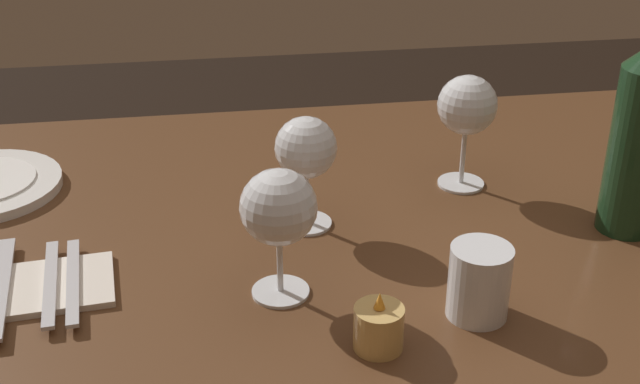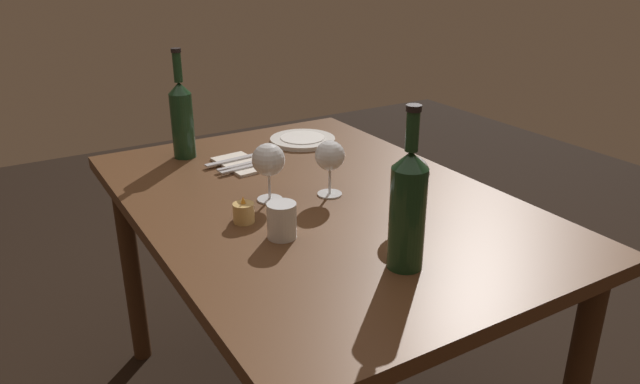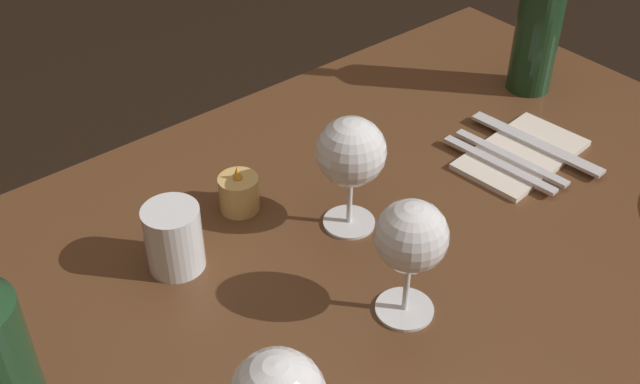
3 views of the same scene
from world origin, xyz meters
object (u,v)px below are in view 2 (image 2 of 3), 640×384
at_px(wine_bottle, 408,207).
at_px(folded_napkin, 241,164).
at_px(wine_glass_right, 412,175).
at_px(dinner_plate, 303,140).
at_px(wine_bottle_second, 182,117).
at_px(table_knife, 237,159).
at_px(fork_inner, 244,164).
at_px(fork_outer, 248,167).
at_px(votive_candle, 244,213).
at_px(wine_glass_left, 269,161).
at_px(wine_glass_centre, 330,157).
at_px(water_tumbler, 282,222).

height_order(wine_bottle, folded_napkin, wine_bottle).
bearing_deg(wine_glass_right, dinner_plate, -7.03).
height_order(wine_bottle_second, table_knife, wine_bottle_second).
height_order(fork_inner, fork_outer, same).
bearing_deg(votive_candle, fork_inner, -24.40).
bearing_deg(wine_glass_left, fork_outer, -10.79).
distance_m(wine_bottle_second, fork_inner, 0.25).
distance_m(wine_glass_left, wine_bottle_second, 0.45).
bearing_deg(wine_glass_centre, water_tumbler, 125.22).
height_order(wine_glass_left, wine_glass_right, wine_glass_right).
height_order(wine_glass_left, fork_outer, wine_glass_left).
height_order(votive_candle, fork_inner, votive_candle).
bearing_deg(wine_bottle_second, wine_glass_left, -170.55).
bearing_deg(fork_inner, fork_outer, 180.00).
bearing_deg(fork_outer, wine_glass_left, 169.21).
bearing_deg(fork_outer, votive_candle, 153.95).
xyz_separation_m(water_tumbler, dinner_plate, (0.60, -0.39, -0.03)).
bearing_deg(wine_glass_right, wine_bottle_second, 22.93).
bearing_deg(wine_bottle, fork_inner, 3.05).
height_order(wine_bottle, dinner_plate, wine_bottle).
bearing_deg(fork_outer, folded_napkin, 0.00).
relative_size(water_tumbler, fork_outer, 0.46).
relative_size(wine_glass_left, votive_candle, 2.30).
relative_size(votive_candle, dinner_plate, 0.31).
bearing_deg(wine_bottle, wine_glass_centre, -9.72).
height_order(wine_glass_right, table_knife, wine_glass_right).
distance_m(water_tumbler, dinner_plate, 0.71).
relative_size(wine_bottle, table_knife, 1.62).
bearing_deg(wine_bottle, fork_outer, 3.16).
bearing_deg(table_knife, wine_bottle, -177.16).
height_order(wine_glass_centre, fork_inner, wine_glass_centre).
bearing_deg(folded_napkin, dinner_plate, -69.11).
distance_m(wine_glass_centre, folded_napkin, 0.36).
xyz_separation_m(wine_glass_right, dinner_plate, (0.67, -0.08, -0.11)).
relative_size(wine_glass_right, wine_bottle, 0.48).
xyz_separation_m(wine_glass_right, folded_napkin, (0.57, 0.19, -0.11)).
xyz_separation_m(water_tumbler, fork_inner, (0.47, -0.12, -0.03)).
bearing_deg(wine_glass_left, wine_bottle, -169.72).
height_order(water_tumbler, fork_outer, water_tumbler).
bearing_deg(table_knife, wine_glass_left, 171.91).
bearing_deg(wine_glass_centre, wine_bottle_second, 24.68).
xyz_separation_m(dinner_plate, folded_napkin, (-0.10, 0.27, -0.00)).
relative_size(wine_bottle_second, water_tumbler, 4.03).
relative_size(wine_bottle_second, fork_outer, 1.86).
relative_size(wine_glass_right, dinner_plate, 0.74).
height_order(wine_glass_right, fork_inner, wine_glass_right).
bearing_deg(wine_bottle_second, water_tumbler, -179.85).
xyz_separation_m(wine_glass_right, votive_candle, (0.20, 0.35, -0.09)).
xyz_separation_m(wine_glass_left, fork_outer, (0.23, -0.04, -0.10)).
height_order(folded_napkin, fork_inner, fork_inner).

